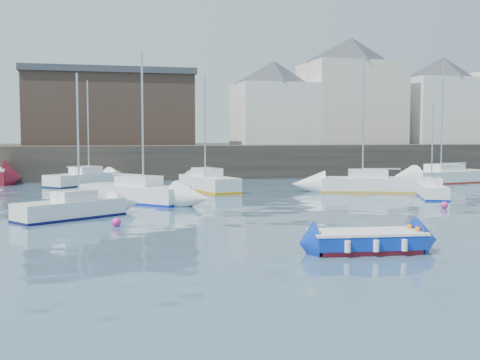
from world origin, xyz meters
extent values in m
plane|color=#2D4760|center=(0.00, 0.00, 0.00)|extent=(220.00, 220.00, 0.00)
cube|color=#28231E|center=(0.00, 35.00, 1.50)|extent=(90.00, 5.00, 3.00)
cube|color=#28231E|center=(0.00, 53.00, 1.40)|extent=(90.00, 32.00, 2.80)
cube|color=beige|center=(20.00, 42.00, 7.30)|extent=(10.00, 8.00, 9.00)
pyramid|color=#3A3D44|center=(20.00, 42.00, 13.20)|extent=(13.36, 13.36, 2.80)
cube|color=white|center=(31.00, 41.50, 6.55)|extent=(9.00, 7.00, 7.50)
pyramid|color=#3A3D44|center=(31.00, 41.50, 11.53)|extent=(11.88, 11.88, 2.45)
cube|color=white|center=(11.00, 41.50, 6.05)|extent=(8.00, 7.00, 6.50)
pyramid|color=#3A3D44|center=(11.00, 41.50, 10.53)|extent=(11.14, 11.14, 2.45)
cube|color=#3D2D26|center=(-6.00, 43.00, 6.30)|extent=(16.00, 10.00, 7.00)
cube|color=#3A3D44|center=(-6.00, 43.00, 10.10)|extent=(16.40, 10.40, 0.60)
cube|color=maroon|center=(1.11, -1.23, 0.08)|extent=(3.55, 1.76, 0.17)
cube|color=#0A2EA8|center=(1.11, -1.23, 0.40)|extent=(3.87, 1.99, 0.47)
cube|color=white|center=(1.11, -1.23, 0.68)|extent=(3.94, 2.03, 0.08)
cube|color=white|center=(1.11, -1.23, 0.48)|extent=(3.08, 1.43, 0.42)
cube|color=tan|center=(1.11, -1.23, 0.58)|extent=(0.38, 1.14, 0.06)
cylinder|color=white|center=(0.26, -0.23, 0.37)|extent=(0.19, 0.19, 0.37)
cylinder|color=white|center=(0.07, -2.01, 0.37)|extent=(0.19, 0.19, 0.37)
cylinder|color=white|center=(1.21, -0.34, 0.37)|extent=(0.19, 0.19, 0.37)
cylinder|color=white|center=(1.02, -2.12, 0.37)|extent=(0.19, 0.19, 0.37)
cylinder|color=white|center=(2.16, -0.44, 0.37)|extent=(0.19, 0.19, 0.37)
cylinder|color=white|center=(1.97, -2.22, 0.37)|extent=(0.19, 0.19, 0.37)
cube|color=white|center=(-8.87, 9.68, 0.43)|extent=(5.26, 4.31, 0.85)
cube|color=#0D0D44|center=(-8.87, 9.68, 0.06)|extent=(5.32, 4.35, 0.11)
cube|color=white|center=(-8.65, 9.83, 1.09)|extent=(2.22, 2.06, 0.47)
cylinder|color=silver|center=(-8.43, 9.97, 3.86)|extent=(0.09, 0.09, 6.01)
cube|color=white|center=(-5.41, 15.85, 0.51)|extent=(6.27, 6.30, 1.01)
cube|color=#0B1DAD|center=(-5.41, 15.85, 0.07)|extent=(6.33, 6.36, 0.13)
cube|color=white|center=(-5.18, 15.61, 1.29)|extent=(2.81, 2.81, 0.56)
cylinder|color=silver|center=(-4.94, 15.37, 4.88)|extent=(0.11, 0.11, 7.74)
cube|color=white|center=(12.96, 13.97, 0.40)|extent=(3.09, 4.67, 0.80)
cube|color=#001F98|center=(12.96, 13.97, 0.05)|extent=(3.12, 4.71, 0.11)
cube|color=white|center=(13.05, 14.18, 1.03)|extent=(1.61, 1.86, 0.45)
cylinder|color=silver|center=(13.14, 14.38, 3.37)|extent=(0.09, 0.09, 5.13)
cube|color=white|center=(11.18, 18.60, 0.50)|extent=(7.59, 4.45, 1.00)
cube|color=gold|center=(11.18, 18.60, 0.07)|extent=(7.66, 4.50, 0.13)
cube|color=white|center=(10.84, 18.71, 1.28)|extent=(2.94, 2.44, 0.56)
cylinder|color=silver|center=(10.49, 18.82, 5.15)|extent=(0.11, 0.11, 8.31)
cube|color=white|center=(0.25, 22.20, 0.51)|extent=(3.46, 6.57, 1.03)
cube|color=#E09604|center=(0.25, 22.20, 0.07)|extent=(3.50, 6.64, 0.14)
cube|color=white|center=(0.18, 22.50, 1.31)|extent=(1.99, 2.49, 0.57)
cylinder|color=silver|center=(0.10, 22.80, 4.63)|extent=(0.11, 0.11, 7.21)
cube|color=white|center=(20.76, 24.28, 0.50)|extent=(8.21, 4.16, 1.01)
cube|color=maroon|center=(20.76, 24.28, 0.07)|extent=(8.29, 4.20, 0.13)
cube|color=white|center=(20.37, 24.20, 1.29)|extent=(3.09, 2.44, 0.56)
cylinder|color=silver|center=(19.99, 24.11, 5.52)|extent=(0.11, 0.11, 9.03)
cube|color=white|center=(-8.48, 28.94, 0.47)|extent=(5.94, 5.86, 0.95)
cube|color=#10193B|center=(-8.48, 28.94, 0.06)|extent=(6.00, 5.92, 0.13)
cube|color=white|center=(-8.26, 29.16, 1.21)|extent=(2.64, 2.63, 0.53)
cylinder|color=silver|center=(-8.03, 29.38, 4.58)|extent=(0.11, 0.11, 7.27)
sphere|color=#E52698|center=(-6.83, 6.67, 0.00)|extent=(0.39, 0.39, 0.39)
sphere|color=#E52698|center=(10.62, 8.98, 0.00)|extent=(0.39, 0.39, 0.39)
sphere|color=#E52698|center=(-4.85, 17.28, 0.00)|extent=(0.40, 0.40, 0.40)
camera|label=1|loc=(-7.86, -19.62, 3.92)|focal=45.00mm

